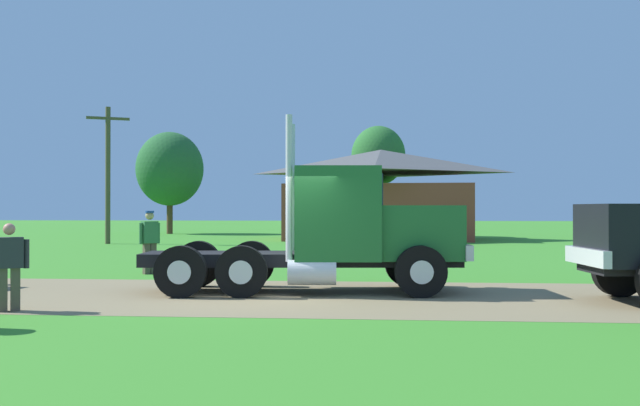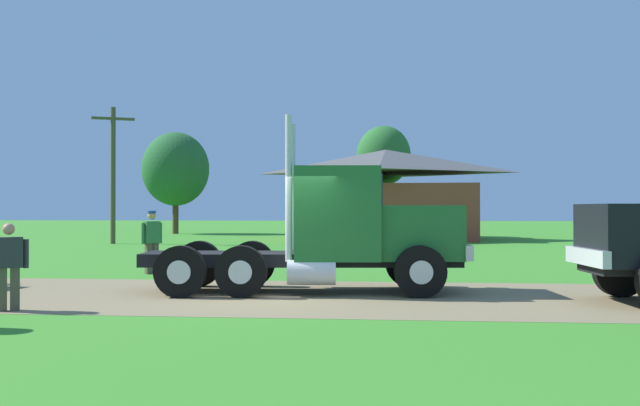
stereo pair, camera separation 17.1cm
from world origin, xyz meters
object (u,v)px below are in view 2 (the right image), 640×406
truck_foreground_white (344,232)px  utility_pole_near (113,171)px  visitor_far_side (152,239)px  visitor_walking_mid (9,263)px  shed_building (386,196)px

truck_foreground_white → utility_pole_near: 25.75m
visitor_far_side → utility_pole_near: size_ratio=0.25×
visitor_walking_mid → shed_building: size_ratio=0.14×
visitor_walking_mid → utility_pole_near: bearing=107.4°
visitor_walking_mid → utility_pole_near: size_ratio=0.22×
truck_foreground_white → shed_building: (0.39, 28.98, 1.31)m
shed_building → visitor_walking_mid: bearing=-100.6°
truck_foreground_white → utility_pole_near: utility_pole_near is taller
truck_foreground_white → utility_pole_near: size_ratio=1.00×
visitor_far_side → shed_building: size_ratio=0.15×
visitor_walking_mid → utility_pole_near: utility_pole_near is taller
utility_pole_near → truck_foreground_white: bearing=-57.7°
visitor_far_side → utility_pole_near: (-8.00, 17.62, 2.85)m
truck_foreground_white → utility_pole_near: bearing=122.3°
truck_foreground_white → visitor_far_side: (-5.70, 4.03, -0.34)m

